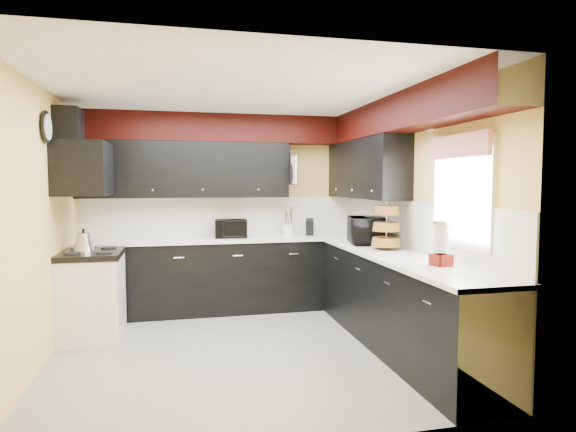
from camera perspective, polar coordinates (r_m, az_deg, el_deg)
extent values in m
plane|color=gray|center=(4.92, -5.34, -15.52)|extent=(3.60, 3.60, 0.00)
cube|color=#E0C666|center=(6.44, -7.55, 0.48)|extent=(3.60, 0.06, 2.50)
cube|color=#E0C666|center=(5.20, 14.62, -0.44)|extent=(0.06, 3.60, 2.50)
cube|color=#E0C666|center=(4.76, -27.44, -1.16)|extent=(0.06, 3.60, 2.50)
cube|color=white|center=(4.71, -5.54, 14.48)|extent=(3.60, 3.60, 0.06)
cube|color=black|center=(6.24, -7.21, -7.04)|extent=(3.60, 0.60, 0.90)
cube|color=black|center=(4.93, 12.96, -10.08)|extent=(0.60, 3.00, 0.90)
cube|color=white|center=(6.17, -7.25, -2.75)|extent=(3.62, 0.64, 0.04)
cube|color=white|center=(4.84, 13.04, -4.68)|extent=(0.64, 3.02, 0.04)
cube|color=white|center=(6.43, -7.53, -0.06)|extent=(3.60, 0.02, 0.50)
cube|color=white|center=(5.20, 14.51, -1.10)|extent=(0.02, 3.60, 0.50)
cube|color=black|center=(6.22, -12.05, 5.37)|extent=(2.60, 0.35, 0.70)
cube|color=black|center=(5.93, 9.16, 5.48)|extent=(0.35, 1.80, 0.70)
cube|color=black|center=(6.28, -7.48, 10.21)|extent=(3.60, 0.36, 0.35)
cube|color=black|center=(4.99, 13.95, 11.76)|extent=(0.36, 3.24, 0.35)
cube|color=white|center=(5.55, -22.18, -8.90)|extent=(0.60, 0.75, 0.86)
cube|color=black|center=(5.47, -22.30, -4.19)|extent=(0.62, 0.77, 0.06)
cube|color=black|center=(5.43, -23.08, 5.15)|extent=(0.50, 0.78, 0.55)
cube|color=black|center=(5.48, -24.55, 9.49)|extent=(0.24, 0.40, 0.40)
cube|color=red|center=(4.38, 19.47, 7.81)|extent=(0.04, 0.88, 0.20)
cube|color=white|center=(6.07, 0.72, 5.50)|extent=(0.03, 0.26, 0.35)
imported|color=black|center=(6.15, -6.77, -1.49)|extent=(0.43, 0.36, 0.23)
imported|color=black|center=(5.59, 9.32, -1.68)|extent=(0.48, 0.62, 0.31)
cylinder|color=white|center=(6.28, 0.07, -1.70)|extent=(0.16, 0.16, 0.16)
cube|color=black|center=(6.38, 2.60, -1.34)|extent=(0.14, 0.16, 0.22)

